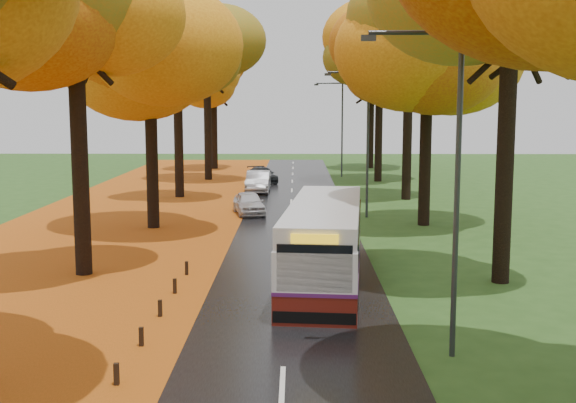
{
  "coord_description": "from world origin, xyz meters",
  "views": [
    {
      "loc": [
        0.3,
        -9.35,
        6.27
      ],
      "look_at": [
        0.0,
        17.4,
        2.6
      ],
      "focal_mm": 45.0,
      "sensor_mm": 36.0,
      "label": 1
    }
  ],
  "objects_px": {
    "car_silver": "(258,182)",
    "car_dark": "(262,175)",
    "streetlamp_mid": "(363,132)",
    "bus": "(325,241)",
    "car_white": "(249,203)",
    "streetlamp_near": "(447,168)",
    "streetlamp_far": "(339,121)"
  },
  "relations": [
    {
      "from": "bus",
      "to": "car_silver",
      "type": "bearing_deg",
      "value": 103.59
    },
    {
      "from": "car_dark",
      "to": "streetlamp_mid",
      "type": "bearing_deg",
      "value": -88.86
    },
    {
      "from": "bus",
      "to": "car_dark",
      "type": "distance_m",
      "value": 32.02
    },
    {
      "from": "streetlamp_mid",
      "to": "bus",
      "type": "height_order",
      "value": "streetlamp_mid"
    },
    {
      "from": "streetlamp_mid",
      "to": "car_white",
      "type": "distance_m",
      "value": 7.53
    },
    {
      "from": "car_silver",
      "to": "streetlamp_mid",
      "type": "bearing_deg",
      "value": -59.47
    },
    {
      "from": "bus",
      "to": "car_silver",
      "type": "distance_m",
      "value": 25.75
    },
    {
      "from": "streetlamp_mid",
      "to": "streetlamp_far",
      "type": "height_order",
      "value": "same"
    },
    {
      "from": "streetlamp_far",
      "to": "car_dark",
      "type": "distance_m",
      "value": 8.92
    },
    {
      "from": "streetlamp_mid",
      "to": "car_silver",
      "type": "distance_m",
      "value": 13.14
    },
    {
      "from": "streetlamp_mid",
      "to": "bus",
      "type": "relative_size",
      "value": 0.74
    },
    {
      "from": "streetlamp_near",
      "to": "bus",
      "type": "relative_size",
      "value": 0.74
    },
    {
      "from": "car_white",
      "to": "car_silver",
      "type": "relative_size",
      "value": 0.82
    },
    {
      "from": "streetlamp_near",
      "to": "car_dark",
      "type": "xyz_separation_m",
      "value": [
        -6.3,
        39.17,
        -4.08
      ]
    },
    {
      "from": "streetlamp_far",
      "to": "bus",
      "type": "bearing_deg",
      "value": -94.12
    },
    {
      "from": "car_white",
      "to": "car_silver",
      "type": "xyz_separation_m",
      "value": [
        0.0,
        10.0,
        0.12
      ]
    },
    {
      "from": "car_silver",
      "to": "car_dark",
      "type": "distance_m",
      "value": 6.33
    },
    {
      "from": "streetlamp_near",
      "to": "bus",
      "type": "bearing_deg",
      "value": 109.71
    },
    {
      "from": "streetlamp_near",
      "to": "streetlamp_mid",
      "type": "relative_size",
      "value": 1.0
    },
    {
      "from": "streetlamp_mid",
      "to": "streetlamp_far",
      "type": "distance_m",
      "value": 22.0
    },
    {
      "from": "streetlamp_far",
      "to": "car_silver",
      "type": "relative_size",
      "value": 1.76
    },
    {
      "from": "car_silver",
      "to": "streetlamp_far",
      "type": "bearing_deg",
      "value": 60.95
    },
    {
      "from": "car_silver",
      "to": "car_white",
      "type": "bearing_deg",
      "value": -89.6
    },
    {
      "from": "streetlamp_near",
      "to": "streetlamp_far",
      "type": "height_order",
      "value": "same"
    },
    {
      "from": "streetlamp_near",
      "to": "car_white",
      "type": "distance_m",
      "value": 24.04
    },
    {
      "from": "streetlamp_mid",
      "to": "car_silver",
      "type": "relative_size",
      "value": 1.76
    },
    {
      "from": "streetlamp_near",
      "to": "car_silver",
      "type": "relative_size",
      "value": 1.76
    },
    {
      "from": "car_white",
      "to": "car_dark",
      "type": "relative_size",
      "value": 0.91
    },
    {
      "from": "car_white",
      "to": "bus",
      "type": "bearing_deg",
      "value": -89.27
    },
    {
      "from": "bus",
      "to": "car_white",
      "type": "distance_m",
      "value": 15.92
    },
    {
      "from": "streetlamp_far",
      "to": "car_dark",
      "type": "bearing_deg",
      "value": -142.52
    },
    {
      "from": "car_dark",
      "to": "streetlamp_near",
      "type": "bearing_deg",
      "value": -99.87
    }
  ]
}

